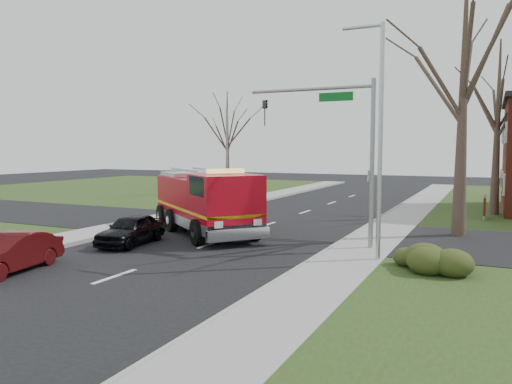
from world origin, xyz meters
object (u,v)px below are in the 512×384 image
at_px(parked_car_maroon, 131,229).
at_px(parked_car_gray, 9,253).
at_px(traffic_signal_mast, 340,133).
at_px(fire_engine, 206,204).

distance_m(parked_car_maroon, parked_car_gray, 5.57).
bearing_deg(parked_car_gray, traffic_signal_mast, 34.16).
height_order(traffic_signal_mast, fire_engine, traffic_signal_mast).
xyz_separation_m(traffic_signal_mast, parked_car_gray, (-8.76, -8.49, -4.07)).
distance_m(fire_engine, parked_car_gray, 9.49).
relative_size(traffic_signal_mast, parked_car_maroon, 1.80).
relative_size(traffic_signal_mast, fire_engine, 0.87).
height_order(parked_car_maroon, parked_car_gray, parked_car_maroon).
bearing_deg(parked_car_maroon, traffic_signal_mast, 12.82).
height_order(traffic_signal_mast, parked_car_maroon, traffic_signal_mast).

